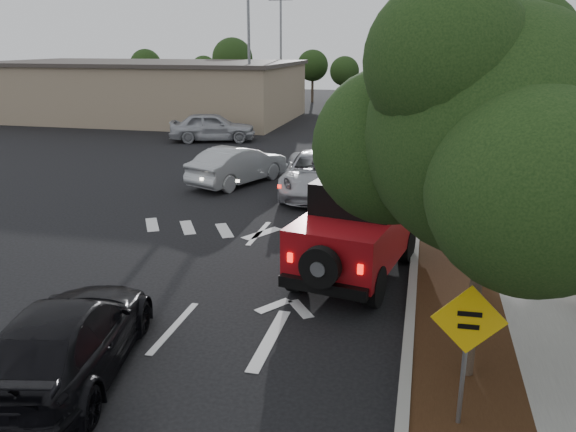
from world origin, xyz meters
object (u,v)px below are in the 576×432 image
(speed_hump_sign, at_px, (467,337))
(silver_suv_ahead, at_px, (317,173))
(black_suv_oncoming, at_px, (67,339))
(red_jeep, at_px, (359,225))

(speed_hump_sign, bearing_deg, silver_suv_ahead, 106.73)
(silver_suv_ahead, xyz_separation_m, speed_hump_sign, (4.60, -12.95, 0.77))
(black_suv_oncoming, relative_size, speed_hump_sign, 2.15)
(red_jeep, distance_m, silver_suv_ahead, 7.71)
(red_jeep, height_order, speed_hump_sign, red_jeep)
(silver_suv_ahead, relative_size, speed_hump_sign, 2.49)
(speed_hump_sign, bearing_deg, red_jeep, 108.10)
(red_jeep, bearing_deg, speed_hump_sign, -57.91)
(red_jeep, relative_size, speed_hump_sign, 2.20)
(red_jeep, bearing_deg, silver_suv_ahead, 119.63)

